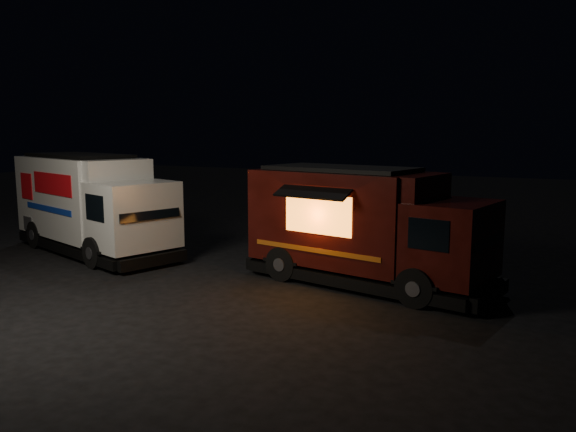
# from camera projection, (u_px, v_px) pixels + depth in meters

# --- Properties ---
(ground) EXTENTS (80.00, 80.00, 0.00)m
(ground) POSITION_uv_depth(u_px,v_px,m) (167.00, 288.00, 13.71)
(ground) COLOR black
(ground) RESTS_ON ground
(white_truck) EXTENTS (7.20, 4.15, 3.09)m
(white_truck) POSITION_uv_depth(u_px,v_px,m) (94.00, 204.00, 17.58)
(white_truck) COLOR silver
(white_truck) RESTS_ON ground
(red_truck) EXTENTS (6.57, 3.32, 2.92)m
(red_truck) POSITION_uv_depth(u_px,v_px,m) (368.00, 227.00, 13.87)
(red_truck) COLOR #3D0D0B
(red_truck) RESTS_ON ground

